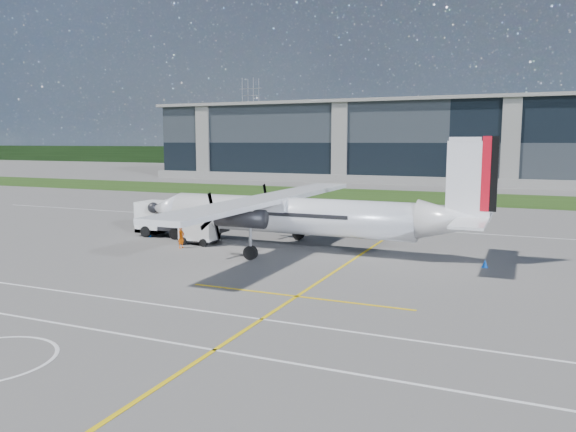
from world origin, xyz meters
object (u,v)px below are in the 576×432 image
Objects in this scene: safety_cone_tail at (485,263)px; baggage_tug at (199,233)px; pylon_west at (251,121)px; turboprop_aircraft at (301,195)px; safety_cone_fwd at (149,234)px; safety_cone_nose_stbd at (175,233)px; fuel_tanker_truck at (176,218)px; safety_cone_stbdwing at (326,220)px; ground_crew_person at (181,235)px.

baggage_tug is at bearing -179.26° from safety_cone_tail.
pylon_west is 165.25m from turboprop_aircraft.
safety_cone_fwd is 26.19m from safety_cone_tail.
safety_cone_nose_stbd is 2.06m from safety_cone_fwd.
safety_cone_fwd is (-5.55, 1.20, -0.62)m from baggage_tug.
safety_cone_nose_stbd and safety_cone_tail have the same top height.
fuel_tanker_truck is 16.11× the size of safety_cone_stbdwing.
pylon_west is 60.00× the size of safety_cone_nose_stbd.
pylon_west is 3.72× the size of fuel_tanker_truck.
turboprop_aircraft reaches higher than safety_cone_stbdwing.
safety_cone_fwd and safety_cone_tail have the same top height.
ground_crew_person is (70.25, -147.41, -14.05)m from pylon_west.
safety_cone_nose_stbd is (-3.44, 4.06, -0.70)m from ground_crew_person.
turboprop_aircraft is at bearing -77.34° from safety_cone_stbdwing.
safety_cone_fwd is (-10.61, -13.20, 0.00)m from safety_cone_stbdwing.
ground_crew_person reaches higher than safety_cone_stbdwing.
turboprop_aircraft reaches higher than safety_cone_tail.
safety_cone_stbdwing and safety_cone_tail have the same top height.
fuel_tanker_truck is at bearing 24.27° from safety_cone_fwd.
pylon_west is at bearing 114.24° from safety_cone_fwd.
safety_cone_stbdwing is at bearing 137.73° from safety_cone_tail.
safety_cone_nose_stbd is at bearing -125.74° from safety_cone_stbdwing.
safety_cone_nose_stbd is (-0.19, 0.07, -1.26)m from fuel_tanker_truck.
pylon_west is 152.08m from safety_cone_stbdwing.
fuel_tanker_truck reaches higher than ground_crew_person.
fuel_tanker_truck is 16.11× the size of safety_cone_tail.
safety_cone_nose_stbd is (-11.89, 1.54, -3.79)m from turboprop_aircraft.
safety_cone_nose_stbd is (-3.74, 2.18, -0.62)m from baggage_tug.
safety_cone_tail is at bearing -2.05° from safety_cone_fwd.
safety_cone_fwd is at bearing -128.80° from safety_cone_stbdwing.
safety_cone_nose_stbd is at bearing 158.92° from fuel_tanker_truck.
pylon_west is 158.87m from fuel_tanker_truck.
baggage_tug reaches higher than safety_cone_nose_stbd.
pylon_west reaches higher than safety_cone_nose_stbd.
turboprop_aircraft is at bearing -7.16° from fuel_tanker_truck.
baggage_tug is (-8.15, -0.64, -3.16)m from turboprop_aircraft.
ground_crew_person is at bearing -108.22° from safety_cone_stbdwing.
safety_cone_nose_stbd is at bearing 41.75° from ground_crew_person.
safety_cone_fwd is at bearing -65.76° from pylon_west.
turboprop_aircraft is 53.84× the size of safety_cone_fwd.
fuel_tanker_truck is 16.11× the size of safety_cone_nose_stbd.
pylon_west reaches higher than fuel_tanker_truck.
baggage_tug is 15.28m from safety_cone_stbdwing.
pylon_west is 60.00× the size of safety_cone_stbdwing.
safety_cone_stbdwing is 1.00× the size of safety_cone_tail.
turboprop_aircraft is 3.34× the size of fuel_tanker_truck.
fuel_tanker_truck is 4.26× the size of ground_crew_person.
ground_crew_person reaches higher than safety_cone_nose_stbd.
safety_cone_stbdwing and safety_cone_fwd have the same top height.
fuel_tanker_truck is 5.18m from ground_crew_person.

